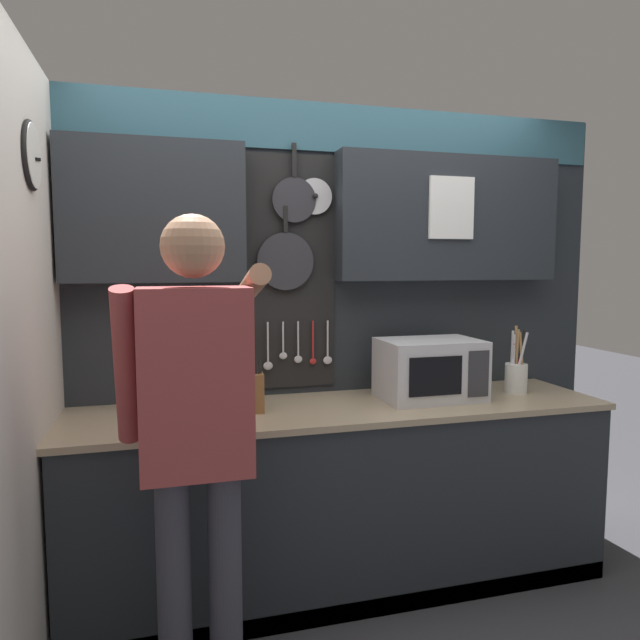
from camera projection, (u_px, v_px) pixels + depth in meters
ground_plane at (343, 582)px, 2.87m from camera, size 14.00×14.00×0.00m
base_cabinet_counter at (343, 496)px, 2.82m from camera, size 2.62×0.66×0.91m
back_wall_unit at (330, 282)px, 3.01m from camera, size 3.19×0.22×2.42m
side_wall at (22, 370)px, 2.03m from camera, size 0.07×1.60×2.42m
microwave at (430, 369)px, 2.91m from camera, size 0.50×0.36×0.30m
knife_block at (251, 391)px, 2.67m from camera, size 0.12×0.16×0.26m
utensil_crock at (516, 375)px, 3.05m from camera, size 0.12×0.12×0.36m
person at (196, 418)px, 1.99m from camera, size 0.54×0.68×1.77m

